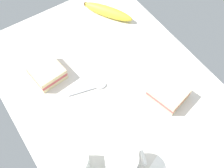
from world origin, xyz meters
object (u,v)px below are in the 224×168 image
(coffee_mug_black, at_px, (122,163))
(sandwich_main, at_px, (46,72))
(sandwich_side, at_px, (168,93))
(banana, at_px, (108,12))
(spoon, at_px, (93,88))
(glass_of_milk, at_px, (75,164))
(paper_napkin, at_px, (180,166))

(coffee_mug_black, distance_m, sandwich_main, 0.40)
(sandwich_side, height_order, banana, sandwich_side)
(spoon, bearing_deg, sandwich_main, 37.75)
(glass_of_milk, bearing_deg, sandwich_main, -12.96)
(banana, bearing_deg, glass_of_milk, 138.29)
(banana, distance_m, spoon, 0.34)
(sandwich_side, relative_size, glass_of_milk, 1.32)
(glass_of_milk, xyz_separation_m, banana, (0.45, -0.40, -0.02))
(coffee_mug_black, bearing_deg, sandwich_side, -67.44)
(coffee_mug_black, xyz_separation_m, sandwich_side, (0.11, -0.26, -0.03))
(sandwich_main, bearing_deg, paper_napkin, -160.79)
(banana, bearing_deg, sandwich_main, 110.39)
(sandwich_main, height_order, spoon, sandwich_main)
(sandwich_main, xyz_separation_m, sandwich_side, (-0.29, -0.29, 0.00))
(glass_of_milk, height_order, paper_napkin, glass_of_milk)
(sandwich_main, distance_m, spoon, 0.17)
(sandwich_main, relative_size, spoon, 0.91)
(coffee_mug_black, xyz_separation_m, paper_napkin, (-0.09, -0.14, -0.05))
(coffee_mug_black, distance_m, glass_of_milk, 0.12)
(paper_napkin, bearing_deg, spoon, 10.76)
(coffee_mug_black, height_order, banana, coffee_mug_black)
(coffee_mug_black, xyz_separation_m, spoon, (0.27, -0.07, -0.04))
(sandwich_main, xyz_separation_m, spoon, (-0.13, -0.10, -0.02))
(glass_of_milk, xyz_separation_m, paper_napkin, (-0.16, -0.25, -0.04))
(coffee_mug_black, relative_size, sandwich_side, 0.90)
(sandwich_side, xyz_separation_m, paper_napkin, (-0.20, 0.12, -0.02))
(coffee_mug_black, bearing_deg, spoon, -15.49)
(sandwich_main, distance_m, glass_of_milk, 0.34)
(sandwich_side, bearing_deg, paper_napkin, 149.52)
(sandwich_main, height_order, banana, sandwich_main)
(spoon, bearing_deg, banana, -41.51)
(spoon, bearing_deg, glass_of_milk, 138.04)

